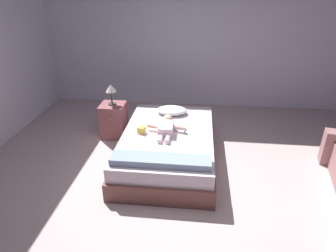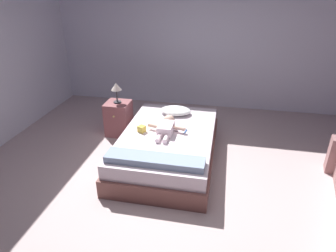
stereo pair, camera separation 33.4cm
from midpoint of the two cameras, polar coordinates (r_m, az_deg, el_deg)
The scene contains 10 objects.
ground_plane at distance 3.65m, azimuth 4.86°, elevation -13.35°, with size 8.00×8.00×0.00m, color #B7A1A0.
wall_behind_bed at distance 5.87m, azimuth 9.25°, elevation 17.41°, with size 8.00×0.12×2.89m, color silver.
bed at distance 4.19m, azimuth 2.29°, elevation -3.98°, with size 1.29×2.05×0.43m.
pillow at distance 4.64m, azimuth 3.56°, elevation 2.98°, with size 0.48×0.35×0.11m.
baby at distance 4.09m, azimuth 2.06°, elevation -0.19°, with size 0.54×0.63×0.17m.
toothbrush at distance 4.11m, azimuth 5.75°, elevation -1.05°, with size 0.04×0.13×0.02m.
nightstand at distance 4.91m, azimuth -7.66°, elevation 1.47°, with size 0.39×0.42×0.56m.
lamp at distance 4.71m, azimuth -8.04°, elevation 7.26°, with size 0.17×0.17×0.33m.
blanket at distance 3.40m, azimuth 0.18°, elevation -6.68°, with size 1.16×0.25×0.08m.
toy_block at distance 4.08m, azimuth -2.81°, elevation -0.62°, with size 0.12×0.12×0.09m.
Camera 2 is at (0.43, -2.77, 2.32)m, focal length 31.32 mm.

